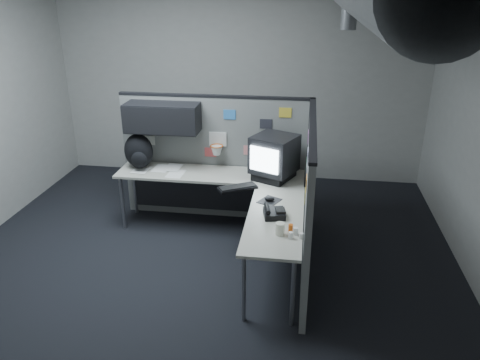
% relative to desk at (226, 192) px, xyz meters
% --- Properties ---
extents(room, '(5.62, 5.62, 3.22)m').
position_rel_desk_xyz_m(room, '(0.41, -0.70, 1.48)').
color(room, black).
rests_on(room, ground).
extents(partition_back, '(2.44, 0.42, 1.63)m').
position_rel_desk_xyz_m(partition_back, '(-0.40, 0.53, 0.38)').
color(partition_back, slate).
rests_on(partition_back, ground).
extents(partition_right, '(0.07, 2.23, 1.63)m').
position_rel_desk_xyz_m(partition_right, '(0.95, -0.49, 0.21)').
color(partition_right, slate).
rests_on(partition_right, ground).
extents(desk, '(2.31, 2.11, 0.73)m').
position_rel_desk_xyz_m(desk, '(0.00, 0.00, 0.00)').
color(desk, '#ACAA9B').
rests_on(desk, ground).
extents(monitor, '(0.61, 0.61, 0.53)m').
position_rel_desk_xyz_m(monitor, '(0.54, 0.23, 0.39)').
color(monitor, black).
rests_on(monitor, desk).
extents(keyboard, '(0.46, 0.36, 0.04)m').
position_rel_desk_xyz_m(keyboard, '(0.16, -0.16, 0.14)').
color(keyboard, black).
rests_on(keyboard, desk).
extents(mouse, '(0.27, 0.29, 0.05)m').
position_rel_desk_xyz_m(mouse, '(0.55, -0.42, 0.13)').
color(mouse, black).
rests_on(mouse, desk).
extents(phone, '(0.25, 0.26, 0.11)m').
position_rel_desk_xyz_m(phone, '(0.62, -0.77, 0.16)').
color(phone, black).
rests_on(phone, desk).
extents(bottles, '(0.15, 0.16, 0.08)m').
position_rel_desk_xyz_m(bottles, '(0.83, -1.13, 0.15)').
color(bottles, silver).
rests_on(bottles, desk).
extents(cup, '(0.11, 0.11, 0.12)m').
position_rel_desk_xyz_m(cup, '(0.70, -1.13, 0.18)').
color(cup, beige).
rests_on(cup, desk).
extents(papers, '(0.67, 0.47, 0.01)m').
position_rel_desk_xyz_m(papers, '(-0.85, 0.29, 0.12)').
color(papers, white).
rests_on(papers, desk).
extents(backpack, '(0.37, 0.33, 0.44)m').
position_rel_desk_xyz_m(backpack, '(-1.15, 0.31, 0.33)').
color(backpack, black).
rests_on(backpack, desk).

